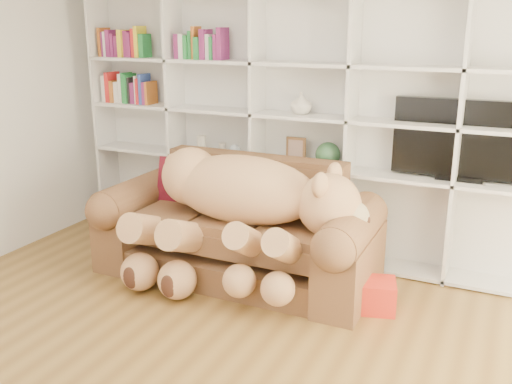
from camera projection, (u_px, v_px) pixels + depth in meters
The scene contains 13 objects.
wall_back at pixel (311, 108), 5.18m from camera, with size 5.00×0.02×2.70m, color white.
bookshelf at pixel (280, 113), 5.17m from camera, with size 4.43×0.35×2.40m.
sofa at pixel (238, 233), 4.85m from camera, with size 2.33×1.01×0.98m.
teddy_bear at pixel (239, 205), 4.54m from camera, with size 1.87×0.99×1.09m.
throw_pillow at pixel (183, 182), 5.15m from camera, with size 0.43×0.14×0.43m, color maroon.
gift_box at pixel (375, 295), 4.30m from camera, with size 0.29×0.27×0.24m, color red.
tv at pixel (464, 141), 4.55m from camera, with size 1.10×0.18×0.65m.
picture_frame at pixel (296, 150), 5.13m from camera, with size 0.18×0.03×0.23m, color brown.
green_vase at pixel (328, 155), 5.02m from camera, with size 0.22×0.22×0.22m, color #31613A.
figurine_tall at pixel (201, 144), 5.54m from camera, with size 0.09×0.09×0.18m, color beige.
figurine_short at pixel (223, 149), 5.46m from camera, with size 0.07×0.07×0.12m, color beige.
snow_globe at pixel (235, 150), 5.40m from camera, with size 0.11×0.11×0.11m, color silver.
shelf_vase at pixel (301, 103), 5.00m from camera, with size 0.19×0.19×0.20m, color beige.
Camera 1 is at (1.74, -2.40, 2.09)m, focal length 40.00 mm.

